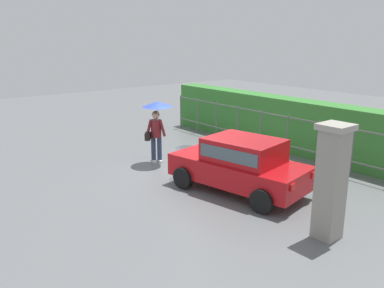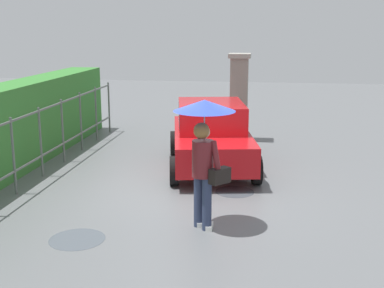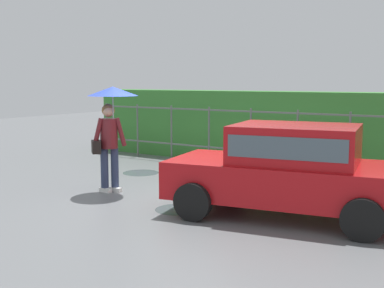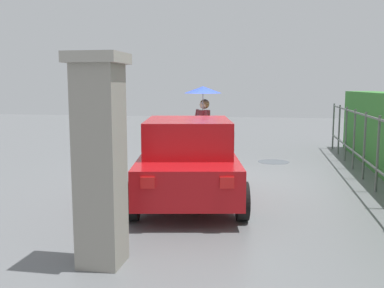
% 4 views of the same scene
% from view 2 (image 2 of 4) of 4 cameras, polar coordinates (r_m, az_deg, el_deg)
% --- Properties ---
extents(ground_plane, '(40.00, 40.00, 0.00)m').
position_cam_2_polar(ground_plane, '(10.14, -0.62, -5.24)').
color(ground_plane, slate).
extents(car, '(3.94, 2.39, 1.48)m').
position_cam_2_polar(car, '(11.64, 2.12, 1.25)').
color(car, '#B71116').
rests_on(car, ground).
extents(pedestrian, '(0.98, 0.98, 2.06)m').
position_cam_2_polar(pedestrian, '(8.00, 1.38, 0.89)').
color(pedestrian, '#2D3856').
rests_on(pedestrian, ground).
extents(gate_pillar, '(0.60, 0.60, 2.42)m').
position_cam_2_polar(gate_pillar, '(14.45, 5.21, 5.28)').
color(gate_pillar, gray).
rests_on(gate_pillar, ground).
extents(fence_section, '(10.90, 0.05, 1.50)m').
position_cam_2_polar(fence_section, '(10.86, -17.74, -0.12)').
color(fence_section, '#59605B').
rests_on(fence_section, ground).
extents(puddle_near, '(0.76, 0.76, 0.00)m').
position_cam_2_polar(puddle_near, '(10.14, 4.76, -5.28)').
color(puddle_near, '#4C545B').
rests_on(puddle_near, ground).
extents(puddle_far, '(0.85, 0.85, 0.00)m').
position_cam_2_polar(puddle_far, '(8.16, -12.59, -10.24)').
color(puddle_far, '#4C545B').
rests_on(puddle_far, ground).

